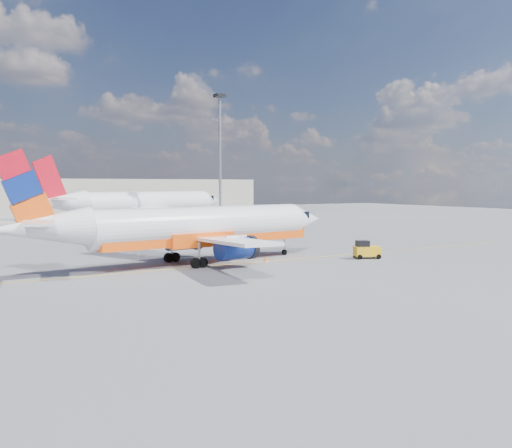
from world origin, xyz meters
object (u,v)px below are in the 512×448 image
main_jet (194,228)px  second_jet (144,204)px  traffic_cone (266,259)px  gse_tug (366,250)px

main_jet → second_jet: (11.46, 43.32, 0.50)m
traffic_cone → main_jet: bearing=161.9°
gse_tug → main_jet: bearing=-175.4°
main_jet → traffic_cone: 7.14m
main_jet → second_jet: size_ratio=0.86×
second_jet → main_jet: bearing=-122.7°
gse_tug → traffic_cone: 9.76m
second_jet → gse_tug: second_jet is taller
gse_tug → traffic_cone: bearing=-175.5°
second_jet → traffic_cone: bearing=-114.5°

